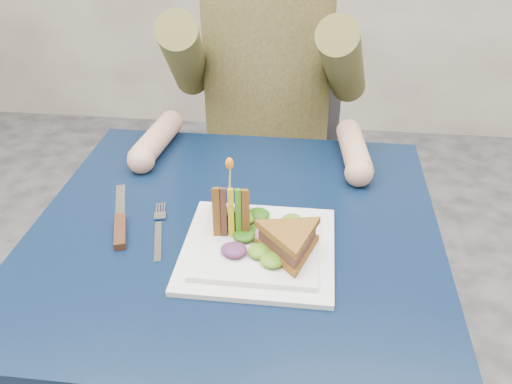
# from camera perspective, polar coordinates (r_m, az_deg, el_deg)

# --- Properties ---
(table) EXTENTS (0.75, 0.75, 0.73)m
(table) POSITION_cam_1_polar(r_m,az_deg,el_deg) (1.06, -2.10, -7.02)
(table) COLOR black
(table) RESTS_ON ground
(chair) EXTENTS (0.42, 0.40, 0.93)m
(chair) POSITION_cam_1_polar(r_m,az_deg,el_deg) (1.67, 1.38, 4.39)
(chair) COLOR #47474C
(chair) RESTS_ON ground
(diner) EXTENTS (0.54, 0.59, 0.74)m
(diner) POSITION_cam_1_polar(r_m,az_deg,el_deg) (1.43, 1.13, 15.69)
(diner) COLOR brown
(diner) RESTS_ON chair
(plate) EXTENTS (0.26, 0.26, 0.02)m
(plate) POSITION_cam_1_polar(r_m,az_deg,el_deg) (0.94, 0.25, -5.85)
(plate) COLOR white
(plate) RESTS_ON table
(sandwich_flat) EXTENTS (0.18, 0.18, 0.05)m
(sandwich_flat) POSITION_cam_1_polar(r_m,az_deg,el_deg) (0.89, 3.58, -5.24)
(sandwich_flat) COLOR brown
(sandwich_flat) RESTS_ON plate
(sandwich_upright) EXTENTS (0.09, 0.14, 0.14)m
(sandwich_upright) POSITION_cam_1_polar(r_m,az_deg,el_deg) (0.96, -2.67, -1.82)
(sandwich_upright) COLOR brown
(sandwich_upright) RESTS_ON plate
(fork) EXTENTS (0.06, 0.18, 0.01)m
(fork) POSITION_cam_1_polar(r_m,az_deg,el_deg) (1.00, -10.20, -4.15)
(fork) COLOR silver
(fork) RESTS_ON table
(knife) EXTENTS (0.09, 0.22, 0.02)m
(knife) POSITION_cam_1_polar(r_m,az_deg,el_deg) (1.03, -14.10, -3.45)
(knife) COLOR silver
(knife) RESTS_ON table
(toothpick) EXTENTS (0.01, 0.01, 0.06)m
(toothpick) POSITION_cam_1_polar(r_m,az_deg,el_deg) (0.92, -2.76, 1.48)
(toothpick) COLOR tan
(toothpick) RESTS_ON sandwich_upright
(toothpick_frill) EXTENTS (0.01, 0.01, 0.02)m
(toothpick_frill) POSITION_cam_1_polar(r_m,az_deg,el_deg) (0.91, -2.81, 3.01)
(toothpick_frill) COLOR orange
(toothpick_frill) RESTS_ON sandwich_upright
(lettuce_spill) EXTENTS (0.15, 0.13, 0.02)m
(lettuce_spill) POSITION_cam_1_polar(r_m,az_deg,el_deg) (0.93, 0.63, -4.47)
(lettuce_spill) COLOR #337A14
(lettuce_spill) RESTS_ON plate
(onion_ring) EXTENTS (0.04, 0.04, 0.02)m
(onion_ring) POSITION_cam_1_polar(r_m,az_deg,el_deg) (0.93, 1.21, -4.45)
(onion_ring) COLOR #9E4C7A
(onion_ring) RESTS_ON plate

